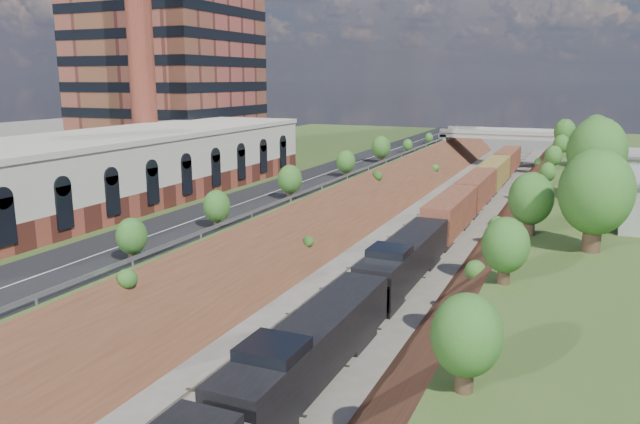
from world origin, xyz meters
The scene contains 13 objects.
platform_left centered at (-33.00, 60.00, 2.50)m, with size 44.00×180.00×5.00m, color #3F5E26.
embankment_left centered at (-11.00, 60.00, 0.00)m, with size 7.07×180.00×7.07m, color brown.
embankment_right centered at (11.00, 60.00, 0.00)m, with size 7.07×180.00×7.07m, color brown.
rail_left_track centered at (-2.60, 60.00, 0.09)m, with size 1.58×180.00×0.18m, color gray.
rail_right_track centered at (2.60, 60.00, 0.09)m, with size 1.58×180.00×0.18m, color gray.
road centered at (-15.50, 60.00, 5.05)m, with size 8.00×180.00×0.10m, color black.
guardrail centered at (-11.40, 59.80, 5.55)m, with size 0.10×171.00×0.70m.
commercial_building centered at (-28.00, 38.00, 8.51)m, with size 14.30×62.30×7.00m.
smokestack centered at (-36.00, 56.00, 25.00)m, with size 3.20×3.20×40.00m, color brown.
overpass centered at (0.00, 122.00, 4.92)m, with size 24.50×8.30×7.40m.
tree_right_large centered at (17.00, 40.00, 9.38)m, with size 5.25×5.25×7.61m.
tree_left_crest centered at (-11.80, 20.00, 7.04)m, with size 2.45×2.45×3.55m.
freight_train centered at (2.60, 57.68, 2.61)m, with size 3.11×125.15×4.63m.
Camera 1 is at (16.33, -8.47, 17.50)m, focal length 35.00 mm.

